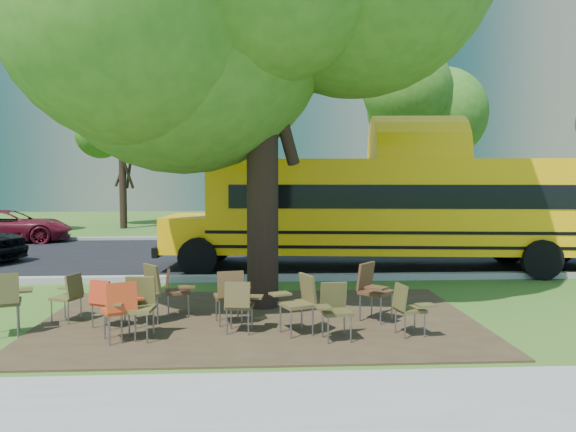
{
  "coord_description": "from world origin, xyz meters",
  "views": [
    {
      "loc": [
        0.95,
        -9.54,
        2.38
      ],
      "look_at": [
        1.73,
        4.07,
        1.39
      ],
      "focal_mm": 35.0,
      "sensor_mm": 36.0,
      "label": 1
    }
  ],
  "objects": [
    {
      "name": "ground",
      "position": [
        0.0,
        0.0,
        0.0
      ],
      "size": [
        160.0,
        160.0,
        0.0
      ],
      "primitive_type": "plane",
      "color": "#2A571B",
      "rests_on": "ground"
    },
    {
      "name": "dirt_patch",
      "position": [
        1.0,
        -0.5,
        0.01
      ],
      "size": [
        7.0,
        4.5,
        0.03
      ],
      "primitive_type": "cube",
      "color": "#382819",
      "rests_on": "ground"
    },
    {
      "name": "asphalt_road",
      "position": [
        0.0,
        7.0,
        0.02
      ],
      "size": [
        80.0,
        8.0,
        0.04
      ],
      "primitive_type": "cube",
      "color": "black",
      "rests_on": "ground"
    },
    {
      "name": "kerb_near",
      "position": [
        0.0,
        3.0,
        0.07
      ],
      "size": [
        80.0,
        0.25,
        0.14
      ],
      "primitive_type": "cube",
      "color": "gray",
      "rests_on": "ground"
    },
    {
      "name": "kerb_far",
      "position": [
        0.0,
        11.1,
        0.07
      ],
      "size": [
        80.0,
        0.25,
        0.14
      ],
      "primitive_type": "cube",
      "color": "gray",
      "rests_on": "ground"
    },
    {
      "name": "building_main",
      "position": [
        -8.0,
        36.0,
        11.0
      ],
      "size": [
        38.0,
        16.0,
        22.0
      ],
      "primitive_type": "cube",
      "color": "slate",
      "rests_on": "ground"
    },
    {
      "name": "building_right",
      "position": [
        24.0,
        38.0,
        12.5
      ],
      "size": [
        30.0,
        16.0,
        25.0
      ],
      "primitive_type": "cube",
      "color": "slate",
      "rests_on": "ground"
    },
    {
      "name": "bg_tree_2",
      "position": [
        -5.0,
        16.0,
        4.21
      ],
      "size": [
        4.8,
        4.8,
        6.62
      ],
      "color": "black",
      "rests_on": "ground"
    },
    {
      "name": "bg_tree_3",
      "position": [
        8.0,
        14.0,
        5.03
      ],
      "size": [
        5.6,
        5.6,
        7.84
      ],
      "color": "black",
      "rests_on": "ground"
    },
    {
      "name": "school_bus",
      "position": [
        4.82,
        4.25,
        1.6
      ],
      "size": [
        11.51,
        3.6,
        2.77
      ],
      "rotation": [
        0.0,
        0.0,
        -0.1
      ],
      "color": "#FDB208",
      "rests_on": "ground"
    },
    {
      "name": "chair_0",
      "position": [
        -2.74,
        -1.18,
        0.6
      ],
      "size": [
        0.66,
        0.74,
        0.97
      ],
      "rotation": [
        0.0,
        0.0,
        0.35
      ],
      "color": "#413F1C",
      "rests_on": "ground"
    },
    {
      "name": "chair_1",
      "position": [
        -1.37,
        -0.87,
        0.49
      ],
      "size": [
        0.65,
        0.51,
        0.79
      ],
      "rotation": [
        0.0,
        0.0,
        -0.46
      ],
      "color": "red",
      "rests_on": "ground"
    },
    {
      "name": "chair_2",
      "position": [
        -0.95,
        -1.6,
        0.56
      ],
      "size": [
        0.61,
        0.72,
        0.9
      ],
      "rotation": [
        0.0,
        0.0,
        0.44
      ],
      "color": "#BA3913",
      "rests_on": "ground"
    },
    {
      "name": "chair_3",
      "position": [
        -0.77,
        -1.48,
        0.57
      ],
      "size": [
        0.62,
        0.54,
        0.92
      ],
      "rotation": [
        0.0,
        0.0,
        3.08
      ],
      "color": "brown",
      "rests_on": "ground"
    },
    {
      "name": "chair_4",
      "position": [
        0.71,
        -1.28,
        0.51
      ],
      "size": [
        0.59,
        0.49,
        0.83
      ],
      "rotation": [
        0.0,
        0.0,
        -0.15
      ],
      "color": "#483E1F",
      "rests_on": "ground"
    },
    {
      "name": "chair_5",
      "position": [
        2.06,
        -1.68,
        0.52
      ],
      "size": [
        0.56,
        0.55,
        0.84
      ],
      "rotation": [
        0.0,
        0.0,
        3.27
      ],
      "color": "#45411E",
      "rests_on": "ground"
    },
    {
      "name": "chair_6",
      "position": [
        1.58,
        -1.34,
        0.57
      ],
      "size": [
        0.71,
        0.62,
        0.91
      ],
      "rotation": [
        0.0,
        0.0,
        1.96
      ],
      "color": "brown",
      "rests_on": "ground"
    },
    {
      "name": "chair_7",
      "position": [
        3.17,
        -1.58,
        0.49
      ],
      "size": [
        0.55,
        0.54,
        0.8
      ],
      "rotation": [
        0.0,
        0.0,
        -1.38
      ],
      "color": "#4C4721",
      "rests_on": "ground"
    },
    {
      "name": "chair_8",
      "position": [
        -2.06,
        -0.44,
        0.5
      ],
      "size": [
        0.5,
        0.64,
        0.8
      ],
      "rotation": [
        0.0,
        0.0,
        1.22
      ],
      "color": "brown",
      "rests_on": "ground"
    },
    {
      "name": "chair_9",
      "position": [
        -0.84,
        -0.63,
        0.6
      ],
      "size": [
        0.82,
        0.65,
        0.97
      ],
      "rotation": [
        0.0,
        0.0,
        2.23
      ],
      "color": "#453C1E",
      "rests_on": "ground"
    },
    {
      "name": "chair_10",
      "position": [
        -0.41,
        -0.19,
        0.52
      ],
      "size": [
        0.57,
        0.57,
        0.84
      ],
      "rotation": [
        0.0,
        0.0,
        -1.41
      ],
      "color": "#4E2F1C",
      "rests_on": "ground"
    },
    {
      "name": "chair_11",
      "position": [
        0.55,
        -0.76,
        0.56
      ],
      "size": [
        0.61,
        0.63,
        0.9
      ],
      "rotation": [
        0.0,
        0.0,
        0.21
      ],
      "color": "#4E381C",
      "rests_on": "ground"
    },
    {
      "name": "chair_12",
      "position": [
        2.83,
        -0.67,
        0.6
      ],
      "size": [
        0.65,
        0.83,
        0.96
      ],
      "rotation": [
        0.0,
        0.0,
        3.99
      ],
      "color": "#4C301B",
      "rests_on": "ground"
    },
    {
      "name": "bg_car_red",
      "position": [
        -7.75,
        10.64,
        0.59
      ],
      "size": [
        4.49,
        2.63,
        1.17
      ],
      "primitive_type": "imported",
      "rotation": [
        0.0,
        0.0,
        1.74
      ],
      "color": "maroon",
      "rests_on": "ground"
    }
  ]
}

